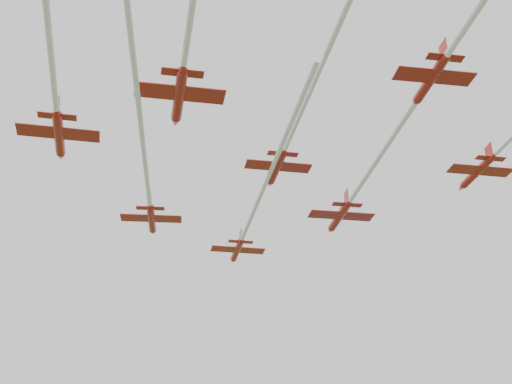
% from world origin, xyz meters
% --- Properties ---
extents(jet_lead, '(23.40, 54.09, 2.56)m').
position_xyz_m(jet_lead, '(-6.33, 5.69, 60.10)').
color(jet_lead, '#B31E19').
extents(jet_row2_left, '(19.78, 56.88, 2.53)m').
position_xyz_m(jet_row2_left, '(-15.52, -12.69, 58.98)').
color(jet_row2_left, '#B31E19').
extents(jet_row2_right, '(26.17, 63.17, 2.81)m').
position_xyz_m(jet_row2_right, '(11.72, -5.91, 60.80)').
color(jet_row2_right, '#B31E19').
extents(jet_row3_left, '(22.93, 48.94, 2.78)m').
position_xyz_m(jet_row3_left, '(-18.93, -30.77, 60.72)').
color(jet_row3_left, '#B31E19').
extents(jet_row3_mid, '(20.03, 45.81, 2.44)m').
position_xyz_m(jet_row3_mid, '(3.70, -17.99, 60.39)').
color(jet_row3_mid, '#B31E19').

